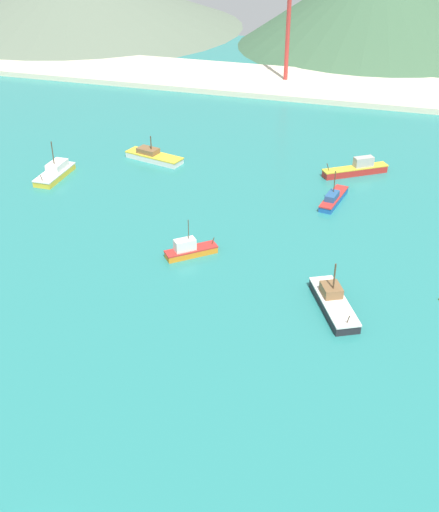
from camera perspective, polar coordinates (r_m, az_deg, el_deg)
The scene contains 9 objects.
ground at distance 71.78m, azimuth -3.76°, elevation -5.83°, with size 260.00×280.00×0.50m.
fishing_boat_3 at distance 108.00m, azimuth 12.10°, elevation 7.58°, with size 10.35×7.74×2.87m.
fishing_boat_4 at distance 107.97m, azimuth -14.39°, elevation 7.24°, with size 3.05×8.81×6.06m.
fishing_boat_6 at distance 97.71m, azimuth 10.09°, elevation 5.06°, with size 3.40×8.77×5.25m.
fishing_boat_8 at distance 111.80m, azimuth -5.91°, elevation 8.81°, with size 10.79×5.52×4.29m.
fishing_boat_10 at distance 82.62m, azimuth -2.70°, elevation 0.58°, with size 6.45×5.87×5.20m.
fishing_boat_11 at distance 73.95m, azimuth 10.09°, elevation -4.06°, with size 7.02×10.28×5.57m.
beach_strip at distance 153.47m, azimuth 8.37°, elevation 14.81°, with size 247.00×24.01×1.20m, color beige.
radio_tower at distance 151.47m, azimuth 6.19°, elevation 20.81°, with size 3.18×2.54×31.77m.
Camera 1 is at (20.75, -23.57, 42.77)m, focal length 45.01 mm.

